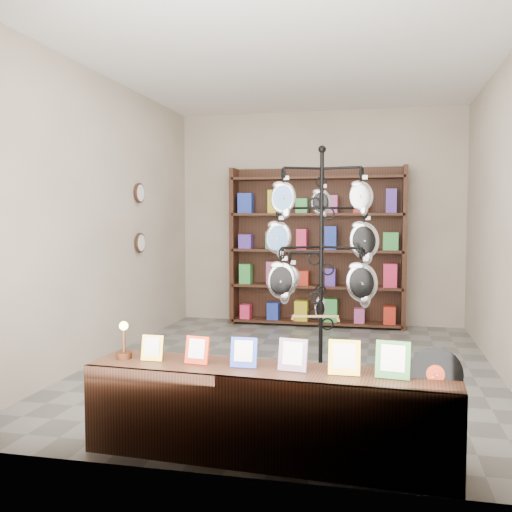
{
  "coord_description": "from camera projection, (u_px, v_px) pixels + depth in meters",
  "views": [
    {
      "loc": [
        0.89,
        -5.61,
        1.5
      ],
      "look_at": [
        -0.13,
        -1.0,
        1.18
      ],
      "focal_mm": 40.0,
      "sensor_mm": 36.0,
      "label": 1
    }
  ],
  "objects": [
    {
      "name": "front_shelf",
      "position": [
        268.0,
        413.0,
        3.55
      ],
      "size": [
        2.32,
        0.6,
        0.81
      ],
      "rotation": [
        0.0,
        0.0,
        -0.06
      ],
      "color": "black",
      "rests_on": "ground"
    },
    {
      "name": "back_shelving",
      "position": [
        317.0,
        252.0,
        7.93
      ],
      "size": [
        2.42,
        0.36,
        2.2
      ],
      "color": "black",
      "rests_on": "ground"
    },
    {
      "name": "ground",
      "position": [
        290.0,
        366.0,
        5.76
      ],
      "size": [
        5.0,
        5.0,
        0.0
      ],
      "primitive_type": "plane",
      "color": "slate",
      "rests_on": "ground"
    },
    {
      "name": "room_envelope",
      "position": [
        291.0,
        183.0,
        5.64
      ],
      "size": [
        5.0,
        5.0,
        5.0
      ],
      "color": "#C3B19D",
      "rests_on": "ground"
    },
    {
      "name": "display_tree",
      "position": [
        321.0,
        247.0,
        5.09
      ],
      "size": [
        1.1,
        1.0,
        2.14
      ],
      "rotation": [
        0.0,
        0.0,
        0.12
      ],
      "color": "black",
      "rests_on": "ground"
    },
    {
      "name": "wall_clocks",
      "position": [
        140.0,
        218.0,
        6.87
      ],
      "size": [
        0.03,
        0.24,
        0.84
      ],
      "color": "black",
      "rests_on": "ground"
    }
  ]
}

